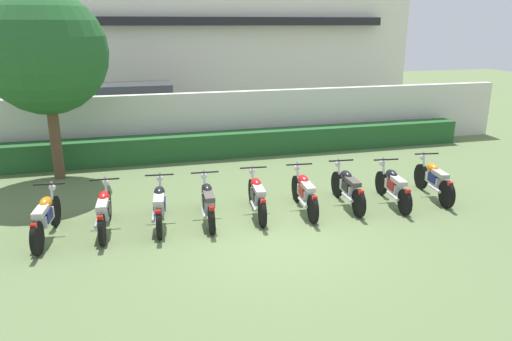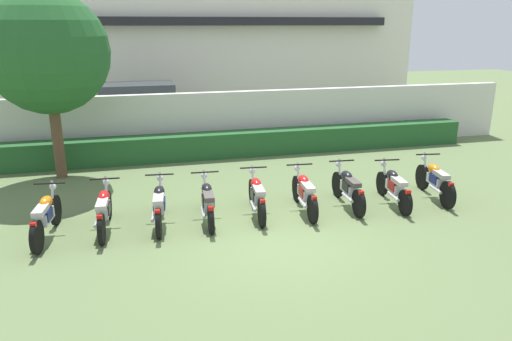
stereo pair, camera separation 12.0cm
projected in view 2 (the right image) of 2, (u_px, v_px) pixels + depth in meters
The scene contains 15 objects.
ground at pixel (276, 239), 9.41m from camera, with size 60.00×60.00×0.00m, color #607547.
building at pixel (179, 26), 23.77m from camera, with size 21.98×6.50×7.76m.
compound_wall at pixel (214, 122), 15.60m from camera, with size 20.89×0.30×1.94m, color silver.
hedge_row at pixel (218, 145), 15.13m from camera, with size 16.71×0.70×0.77m, color #235628.
parked_car at pixel (143, 109), 18.23m from camera, with size 4.52×2.12×1.89m.
tree_near_inspector at pixel (47, 53), 12.26m from camera, with size 3.11×3.11×4.87m.
motorcycle_in_row_0 at pixel (46, 216), 9.36m from camera, with size 0.60×1.97×0.97m.
motorcycle_in_row_1 at pixel (104, 209), 9.71m from camera, with size 0.60×1.91×0.96m.
motorcycle_in_row_2 at pixel (160, 204), 9.98m from camera, with size 0.60×1.92×0.96m.
motorcycle_in_row_3 at pixel (207, 201), 10.20m from camera, with size 0.60×1.91×0.94m.
motorcycle_in_row_4 at pixel (257, 196), 10.50m from camera, with size 0.60×1.89×0.96m.
motorcycle_in_row_5 at pixel (304, 192), 10.69m from camera, with size 0.60×1.95×0.96m.
motorcycle_in_row_6 at pixel (348, 188), 11.00m from camera, with size 0.60×1.93×0.96m.
motorcycle_in_row_7 at pixel (394, 186), 11.11m from camera, with size 0.60×1.91×0.95m.
motorcycle_in_row_8 at pixel (435, 180), 11.50m from camera, with size 0.61×1.96×0.97m.
Camera 2 is at (-2.54, -8.25, 4.02)m, focal length 34.06 mm.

